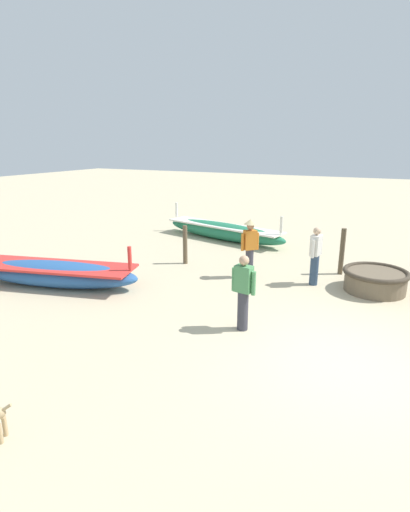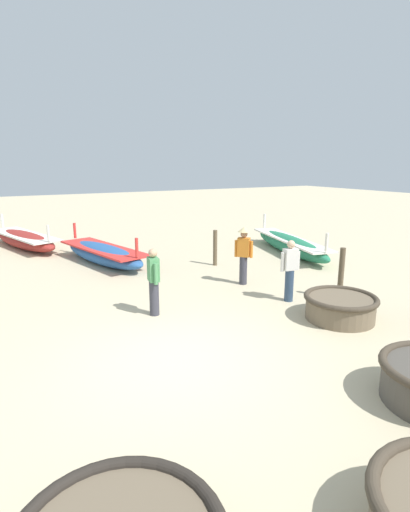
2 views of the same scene
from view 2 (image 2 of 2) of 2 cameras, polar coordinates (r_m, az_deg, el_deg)
The scene contains 10 objects.
ground_plane at distance 7.40m, azimuth -4.29°, elevation -14.50°, with size 80.00×80.00×0.00m, color #C6B793.
coracle_nearest at distance 9.46m, azimuth 18.76°, elevation -6.82°, with size 1.62×1.62×0.57m.
long_boat_red_hull at distance 14.31m, azimuth -14.33°, elevation 0.34°, with size 2.24×4.74×1.19m.
long_boat_ochre_hull at distance 17.98m, azimuth -24.38°, elevation 2.16°, with size 2.54×5.10×1.20m.
long_boat_blue_hull at distance 15.76m, azimuth 12.04°, elevation 1.66°, with size 2.19×5.56×1.22m.
fisherman_standing_right at distance 11.40m, azimuth 5.54°, elevation 0.61°, with size 0.40×0.41×1.67m.
fisherman_with_hat at distance 9.13m, azimuth -7.35°, elevation -3.44°, with size 0.27×0.53×1.57m.
fisherman_by_coracle at distance 10.20m, azimuth 12.03°, elevation -1.84°, with size 0.52×0.27×1.57m.
mooring_post_inland at distance 10.74m, azimuth 18.87°, elevation -2.41°, with size 0.14×0.14×1.35m, color brown.
mooring_post_shoreline at distance 13.54m, azimuth 1.46°, elevation 1.18°, with size 0.14×0.14×1.22m, color brown.
Camera 2 is at (-2.66, -5.98, 3.44)m, focal length 28.00 mm.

